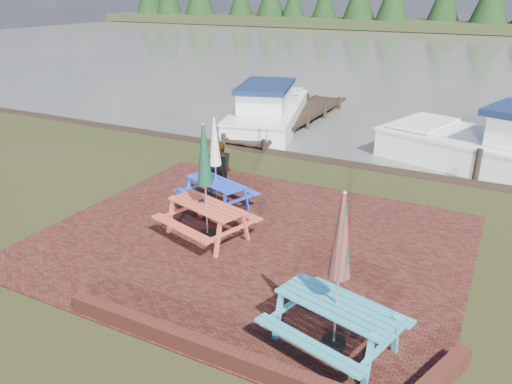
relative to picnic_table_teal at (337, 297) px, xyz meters
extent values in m
plane|color=black|center=(-2.78, 1.47, -0.91)|extent=(120.00, 120.00, 0.00)
cube|color=#351210|center=(-2.78, 2.47, -0.90)|extent=(9.00, 7.50, 0.02)
cube|color=#4C1E16|center=(-1.28, -1.13, -0.76)|extent=(6.00, 0.22, 0.30)
cube|color=#4B4941|center=(-2.78, 38.47, -0.91)|extent=(120.00, 60.00, 0.02)
cube|color=black|center=(-2.78, 67.47, -0.41)|extent=(120.00, 10.00, 1.20)
cube|color=teal|center=(0.00, 0.00, -0.14)|extent=(1.98, 1.18, 0.04)
cube|color=teal|center=(-0.18, -0.68, -0.44)|extent=(1.86, 0.72, 0.04)
cube|color=teal|center=(0.18, 0.68, -0.44)|extent=(1.86, 0.72, 0.04)
cube|color=teal|center=(-0.78, 0.21, -0.52)|extent=(0.49, 1.58, 0.76)
cube|color=teal|center=(0.78, -0.21, -0.52)|extent=(0.49, 1.58, 0.76)
cylinder|color=black|center=(0.00, 0.00, -0.85)|extent=(0.37, 0.37, 0.10)
cylinder|color=#B2B2B7|center=(0.00, 0.00, 0.39)|extent=(0.04, 0.04, 2.58)
cone|color=#AB1826|center=(0.00, 0.00, 1.01)|extent=(0.33, 0.33, 1.29)
cube|color=#C54932|center=(-3.74, 2.21, -0.14)|extent=(1.99, 1.23, 0.04)
cube|color=#C54932|center=(-3.94, 1.53, -0.44)|extent=(1.86, 0.78, 0.04)
cube|color=#C54932|center=(-3.53, 2.88, -0.44)|extent=(1.86, 0.78, 0.04)
cube|color=#C54932|center=(-4.51, 2.44, -0.52)|extent=(0.55, 1.57, 0.77)
cube|color=#C54932|center=(-2.97, 1.97, -0.52)|extent=(0.55, 1.57, 0.77)
cylinder|color=black|center=(-3.74, 2.21, -0.85)|extent=(0.37, 0.37, 0.10)
cylinder|color=#B2B2B7|center=(-3.74, 2.21, 0.39)|extent=(0.04, 0.04, 2.59)
cone|color=#0E3620|center=(-3.74, 2.21, 1.01)|extent=(0.33, 0.33, 1.29)
cube|color=blue|center=(-4.41, 3.69, -0.22)|extent=(1.80, 1.18, 0.04)
cube|color=blue|center=(-4.63, 3.10, -0.49)|extent=(1.65, 0.78, 0.04)
cube|color=blue|center=(-4.20, 4.29, -0.49)|extent=(1.65, 0.78, 0.04)
cube|color=blue|center=(-5.10, 3.94, -0.56)|extent=(0.56, 1.39, 0.69)
cube|color=blue|center=(-3.73, 3.45, -0.56)|extent=(0.56, 1.39, 0.69)
cylinder|color=black|center=(-4.41, 3.69, -0.86)|extent=(0.33, 0.33, 0.09)
cylinder|color=#B2B2B7|center=(-4.41, 3.69, 0.26)|extent=(0.03, 0.03, 2.33)
cone|color=beige|center=(-4.41, 3.69, 0.82)|extent=(0.30, 0.30, 1.16)
cube|color=black|center=(-5.32, 5.12, -0.48)|extent=(0.54, 0.28, 0.83)
cube|color=black|center=(-5.32, 5.41, -0.48)|extent=(0.54, 0.28, 0.83)
cube|color=black|center=(-5.32, 5.26, -0.08)|extent=(0.52, 0.12, 0.03)
cube|color=black|center=(-6.28, 12.97, -0.79)|extent=(1.60, 9.00, 0.06)
cube|color=black|center=(-7.03, 12.97, -0.74)|extent=(0.08, 9.00, 0.08)
cube|color=black|center=(-5.53, 12.97, -0.74)|extent=(0.08, 9.00, 0.08)
cylinder|color=black|center=(-7.08, 8.47, -1.01)|extent=(0.16, 0.16, 1.00)
cylinder|color=black|center=(-5.48, 8.47, -1.01)|extent=(0.16, 0.16, 1.00)
cube|color=silver|center=(-7.14, 12.29, -0.78)|extent=(4.23, 7.39, 1.00)
cube|color=silver|center=(-7.14, 12.29, -0.26)|extent=(4.31, 7.54, 0.08)
cube|color=silver|center=(-6.91, 11.48, 0.23)|extent=(2.47, 3.30, 0.85)
cube|color=#101C3B|center=(-6.91, 11.48, 0.71)|extent=(2.77, 3.76, 0.18)
cube|color=silver|center=(-7.87, 14.84, -0.13)|extent=(2.31, 1.77, 0.10)
cube|color=silver|center=(-0.77, 11.39, -0.02)|extent=(2.15, 2.78, 0.11)
imported|color=gray|center=(-5.73, 5.99, 0.05)|extent=(0.82, 0.71, 1.90)
camera|label=1|loc=(1.83, -6.14, 4.27)|focal=35.00mm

